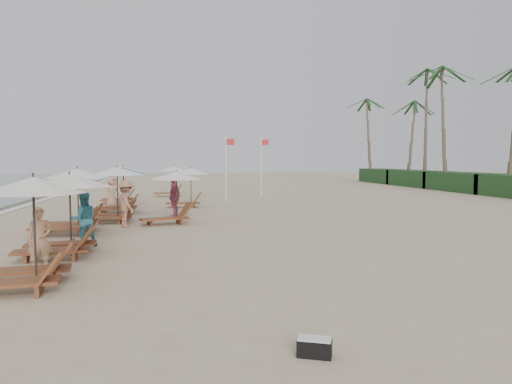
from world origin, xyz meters
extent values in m
plane|color=tan|center=(0.00, 0.00, 0.00)|extent=(160.00, 160.00, 0.00)
cube|color=#193D1C|center=(22.00, 22.00, 0.80)|extent=(3.20, 8.00, 1.60)
cube|color=#193D1C|center=(22.00, 29.50, 0.80)|extent=(3.20, 8.00, 1.60)
cube|color=#193D1C|center=(22.00, 37.00, 0.80)|extent=(3.20, 8.00, 1.60)
cylinder|color=brown|center=(22.90, 18.00, 4.90)|extent=(0.36, 0.36, 9.80)
cylinder|color=brown|center=(21.10, 23.20, 5.30)|extent=(0.36, 0.36, 10.60)
cylinder|color=brown|center=(22.00, 28.40, 5.70)|extent=(0.36, 0.36, 11.40)
cylinder|color=brown|center=(22.90, 33.60, 4.50)|extent=(0.36, 0.36, 9.00)
cylinder|color=brown|center=(21.10, 38.80, 4.90)|extent=(0.36, 0.36, 9.80)
cylinder|color=black|center=(-5.52, -3.55, 1.15)|extent=(0.05, 0.05, 2.29)
cone|color=white|center=(-5.52, -3.55, 2.19)|extent=(2.18, 2.18, 0.35)
cylinder|color=black|center=(-5.47, -0.23, 1.12)|extent=(0.05, 0.05, 2.24)
cone|color=white|center=(-5.47, -0.23, 2.14)|extent=(2.33, 2.33, 0.35)
cylinder|color=black|center=(-6.06, 4.09, 1.16)|extent=(0.05, 0.05, 2.32)
cone|color=white|center=(-6.06, 4.09, 2.22)|extent=(2.39, 2.39, 0.35)
cylinder|color=black|center=(-4.98, 7.06, 1.16)|extent=(0.05, 0.05, 2.32)
cone|color=white|center=(-4.98, 7.06, 2.22)|extent=(2.43, 2.43, 0.35)
cylinder|color=black|center=(-5.04, 10.41, 1.12)|extent=(0.05, 0.05, 2.25)
cone|color=#3A6AAE|center=(-5.04, 10.41, 2.15)|extent=(2.41, 2.41, 0.35)
cylinder|color=black|center=(-5.60, 15.95, 1.11)|extent=(0.05, 0.05, 2.23)
cone|color=white|center=(-5.60, 15.95, 2.13)|extent=(2.31, 2.31, 0.35)
cylinder|color=black|center=(-2.44, 6.09, 1.07)|extent=(0.05, 0.05, 2.15)
cone|color=white|center=(-2.44, 6.09, 2.05)|extent=(2.24, 2.24, 0.35)
cylinder|color=black|center=(-1.55, 12.96, 1.07)|extent=(0.05, 0.05, 2.15)
cone|color=white|center=(-1.55, 12.96, 2.05)|extent=(2.24, 2.24, 0.35)
cylinder|color=black|center=(-2.46, 21.13, 1.07)|extent=(0.05, 0.05, 2.15)
cone|color=white|center=(-2.46, 21.13, 2.05)|extent=(2.24, 2.24, 0.35)
imported|color=tan|center=(-5.79, -2.12, 0.79)|extent=(0.68, 0.57, 1.59)
imported|color=teal|center=(-5.38, 1.19, 0.86)|extent=(1.02, 0.92, 1.72)
imported|color=#97644D|center=(-4.46, 5.31, 0.95)|extent=(1.15, 1.41, 1.90)
imported|color=#AE4563|center=(-2.52, 8.03, 0.95)|extent=(0.84, 1.21, 1.90)
imported|color=tan|center=(-6.01, 13.67, 0.87)|extent=(1.01, 0.96, 1.74)
cube|color=black|center=(-0.73, -7.97, 0.12)|extent=(0.53, 0.41, 0.24)
cube|color=silver|center=(-0.73, -7.97, 0.25)|extent=(0.51, 0.38, 0.04)
cylinder|color=silver|center=(0.83, 16.09, 2.13)|extent=(0.08, 0.08, 4.26)
cube|color=red|center=(1.11, 16.09, 3.86)|extent=(0.55, 0.02, 0.40)
cylinder|color=silver|center=(3.96, 20.21, 2.20)|extent=(0.08, 0.08, 4.40)
cube|color=red|center=(4.24, 20.21, 4.00)|extent=(0.55, 0.02, 0.40)
camera|label=1|loc=(-2.66, -14.03, 2.73)|focal=32.82mm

